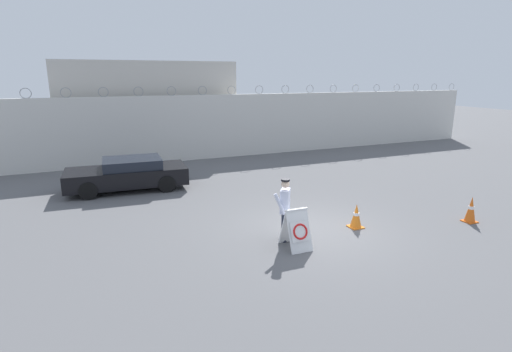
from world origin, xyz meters
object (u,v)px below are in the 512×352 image
object	(u,v)px
parked_car_front_coupe	(128,174)
traffic_cone_near	(356,216)
traffic_cone_mid	(471,210)
security_guard	(285,207)
barricade_sign	(297,229)

from	to	relation	value
parked_car_front_coupe	traffic_cone_near	bearing A→B (deg)	132.98
traffic_cone_mid	parked_car_front_coupe	size ratio (longest dim) A/B	0.17
security_guard	traffic_cone_mid	xyz separation A→B (m)	(5.82, -0.98, -0.55)
traffic_cone_mid	security_guard	bearing A→B (deg)	170.47
security_guard	parked_car_front_coupe	distance (m)	7.58
traffic_cone_near	parked_car_front_coupe	bearing A→B (deg)	129.74
barricade_sign	traffic_cone_mid	size ratio (longest dim) A/B	1.32
traffic_cone_mid	parked_car_front_coupe	bearing A→B (deg)	139.45
barricade_sign	security_guard	bearing A→B (deg)	97.25
security_guard	parked_car_front_coupe	xyz separation A→B (m)	(-3.29, 6.82, -0.32)
security_guard	parked_car_front_coupe	bearing A→B (deg)	-118.60
security_guard	traffic_cone_near	size ratio (longest dim) A/B	2.41
traffic_cone_near	traffic_cone_mid	bearing A→B (deg)	-16.13
security_guard	traffic_cone_mid	bearing A→B (deg)	116.11
traffic_cone_mid	barricade_sign	bearing A→B (deg)	175.76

